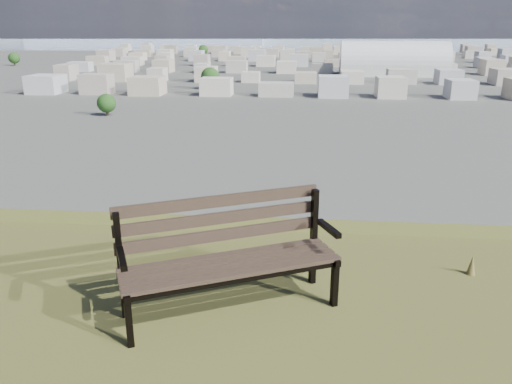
# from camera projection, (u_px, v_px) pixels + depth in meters

# --- Properties ---
(park_bench) EXTENTS (1.69, 1.16, 0.85)m
(park_bench) POSITION_uv_depth(u_px,v_px,m) (227.00, 249.00, 3.77)
(park_bench) COLOR #3C2A22
(park_bench) RESTS_ON hilltop_mesa
(arena) EXTENTS (59.19, 26.69, 24.64)m
(arena) POSITION_uv_depth(u_px,v_px,m) (393.00, 65.00, 279.20)
(arena) COLOR silver
(arena) RESTS_ON ground
(city_blocks) EXTENTS (395.00, 361.00, 7.00)m
(city_blocks) POSITION_uv_depth(u_px,v_px,m) (303.00, 57.00, 380.72)
(city_blocks) COLOR beige
(city_blocks) RESTS_ON ground
(city_trees) EXTENTS (406.52, 387.20, 9.98)m
(city_trees) POSITION_uv_depth(u_px,v_px,m) (260.00, 62.00, 311.42)
(city_trees) COLOR #332719
(city_trees) RESTS_ON ground
(bay_water) EXTENTS (2400.00, 700.00, 0.12)m
(bay_water) POSITION_uv_depth(u_px,v_px,m) (304.00, 41.00, 858.98)
(bay_water) COLOR #92A0BB
(bay_water) RESTS_ON ground
(far_hills) EXTENTS (2050.00, 340.00, 60.00)m
(far_hills) POSITION_uv_depth(u_px,v_px,m) (282.00, 25.00, 1330.88)
(far_hills) COLOR #A0B4C6
(far_hills) RESTS_ON ground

